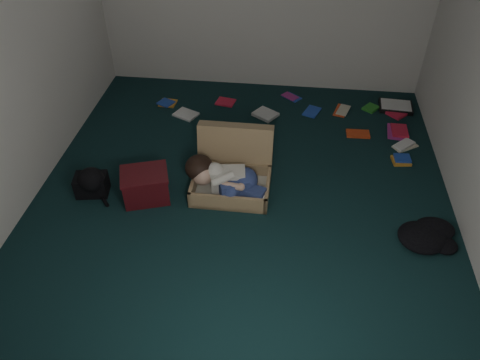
# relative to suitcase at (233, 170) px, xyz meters

# --- Properties ---
(floor) EXTENTS (4.50, 4.50, 0.00)m
(floor) POSITION_rel_suitcase_xyz_m (0.11, -0.21, -0.16)
(floor) COLOR black
(floor) RESTS_ON ground
(wall_front) EXTENTS (4.50, 0.00, 4.50)m
(wall_front) POSITION_rel_suitcase_xyz_m (0.11, -2.46, 1.14)
(wall_front) COLOR silver
(wall_front) RESTS_ON ground
(wall_left) EXTENTS (0.00, 4.50, 4.50)m
(wall_left) POSITION_rel_suitcase_xyz_m (-1.89, -0.21, 1.14)
(wall_left) COLOR silver
(wall_left) RESTS_ON ground
(suitcase) EXTENTS (0.75, 0.73, 0.55)m
(suitcase) POSITION_rel_suitcase_xyz_m (0.00, 0.00, 0.00)
(suitcase) COLOR tan
(suitcase) RESTS_ON floor
(person) EXTENTS (0.81, 0.39, 0.34)m
(person) POSITION_rel_suitcase_xyz_m (-0.05, -0.19, 0.04)
(person) COLOR beige
(person) RESTS_ON suitcase
(maroon_bin) EXTENTS (0.52, 0.46, 0.30)m
(maroon_bin) POSITION_rel_suitcase_xyz_m (-0.80, -0.31, -0.01)
(maroon_bin) COLOR #440D12
(maroon_bin) RESTS_ON floor
(backpack) EXTENTS (0.42, 0.36, 0.23)m
(backpack) POSITION_rel_suitcase_xyz_m (-1.34, -0.31, -0.05)
(backpack) COLOR black
(backpack) RESTS_ON floor
(clothing_pile) EXTENTS (0.57, 0.52, 0.15)m
(clothing_pile) POSITION_rel_suitcase_xyz_m (1.81, -0.55, -0.09)
(clothing_pile) COLOR black
(clothing_pile) RESTS_ON floor
(paper_tray) EXTENTS (0.42, 0.32, 0.06)m
(paper_tray) POSITION_rel_suitcase_xyz_m (1.81, 1.63, -0.14)
(paper_tray) COLOR black
(paper_tray) RESTS_ON floor
(book_scatter) EXTENTS (3.06, 1.47, 0.02)m
(book_scatter) POSITION_rel_suitcase_xyz_m (0.82, 1.27, -0.15)
(book_scatter) COLOR orange
(book_scatter) RESTS_ON floor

